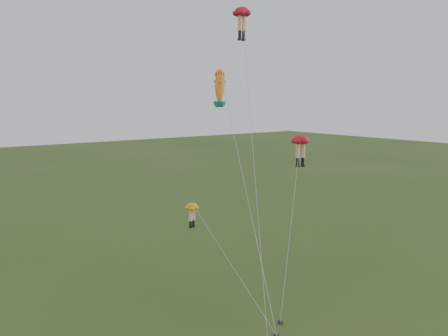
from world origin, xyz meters
TOP-DOWN VIEW (x-y plane):
  - ground at (0.00, 0.00)m, footprint 300.00×300.00m
  - legs_kite_red_high at (3.70, 7.05)m, footprint 6.37×10.63m
  - legs_kite_red_mid at (7.76, 3.98)m, footprint 7.72×5.89m
  - legs_kite_yellow at (-5.14, 1.01)m, footprint 4.46×6.41m
  - fish_kite at (1.16, 6.70)m, footprint 2.94×10.35m

SIDE VIEW (x-z plane):
  - ground at x=0.00m, z-range 0.00..0.00m
  - legs_kite_yellow at x=-5.14m, z-range 4.12..13.89m
  - legs_kite_red_mid at x=7.76m, z-range 6.04..19.63m
  - fish_kite at x=1.16m, z-range 7.97..27.33m
  - legs_kite_red_high at x=3.70m, z-range 11.20..35.43m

